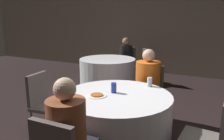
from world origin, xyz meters
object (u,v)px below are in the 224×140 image
object	(u,v)px
chair_near_east	(213,133)
soda_can_blue	(114,88)
chair_near_north	(150,87)
person_orange_shirt	(146,85)
soda_can_silver	(150,82)
table_near	(117,123)
chair_far_north	(127,60)
chair_near_west	(43,99)
person_black_shirt	(125,59)
pizza_plate_near	(97,95)
table_far	(108,74)
chair_far_northeast	(145,63)

from	to	relation	value
chair_near_east	soda_can_blue	world-z (taller)	chair_near_east
chair_near_north	person_orange_shirt	world-z (taller)	person_orange_shirt
soda_can_silver	table_near	bearing A→B (deg)	-115.66
chair_near_north	chair_far_north	xyz separation A→B (m)	(-1.32, 2.12, 0.00)
chair_near_east	person_orange_shirt	distance (m)	1.41
chair_near_west	chair_far_north	size ratio (longest dim) A/B	1.00
table_near	chair_near_east	world-z (taller)	chair_near_east
chair_near_north	person_black_shirt	world-z (taller)	person_black_shirt
table_near	pizza_plate_near	bearing A→B (deg)	-141.71
table_near	soda_can_blue	size ratio (longest dim) A/B	10.71
pizza_plate_near	person_orange_shirt	bearing A→B (deg)	77.19
chair_far_north	soda_can_silver	bearing A→B (deg)	121.18
table_far	person_black_shirt	world-z (taller)	person_black_shirt
chair_near_east	pizza_plate_near	distance (m)	1.27
chair_near_north	chair_far_north	size ratio (longest dim) A/B	1.00
chair_near_west	chair_far_northeast	distance (m)	3.15
person_orange_shirt	soda_can_blue	size ratio (longest dim) A/B	9.48
person_orange_shirt	soda_can_silver	distance (m)	0.49
chair_near_east	chair_far_north	size ratio (longest dim) A/B	1.00
soda_can_silver	chair_near_west	bearing A→B (deg)	-154.14
chair_near_north	person_black_shirt	xyz separation A→B (m)	(-1.33, 1.96, 0.05)
soda_can_blue	soda_can_silver	distance (m)	0.54
chair_near_west	soda_can_silver	distance (m)	1.46
pizza_plate_near	soda_can_blue	size ratio (longest dim) A/B	1.92
table_near	pizza_plate_near	xyz separation A→B (m)	(-0.19, -0.15, 0.37)
chair_far_northeast	soda_can_blue	size ratio (longest dim) A/B	7.22
pizza_plate_near	table_near	bearing A→B (deg)	38.29
chair_near_east	chair_near_west	xyz separation A→B (m)	(-2.12, -0.06, 0.00)
soda_can_silver	person_black_shirt	bearing A→B (deg)	120.85
chair_far_north	table_near	bearing A→B (deg)	113.58
person_black_shirt	soda_can_blue	world-z (taller)	person_black_shirt
table_near	table_far	xyz separation A→B (m)	(-1.30, 2.13, 0.00)
person_orange_shirt	soda_can_blue	world-z (taller)	person_orange_shirt
chair_near_west	person_orange_shirt	xyz separation A→B (m)	(1.11, 1.04, 0.07)
chair_far_northeast	person_black_shirt	xyz separation A→B (m)	(-0.57, 0.02, 0.05)
table_far	soda_can_blue	distance (m)	2.46
chair_near_east	soda_can_blue	bearing A→B (deg)	87.78
chair_far_north	person_black_shirt	xyz separation A→B (m)	(-0.01, -0.16, 0.05)
chair_far_north	soda_can_blue	distance (m)	3.36
chair_near_east	chair_near_west	size ratio (longest dim) A/B	1.00
table_near	soda_can_silver	world-z (taller)	soda_can_silver
chair_near_west	person_black_shirt	size ratio (longest dim) A/B	0.77
soda_can_blue	table_far	bearing A→B (deg)	120.63
soda_can_blue	person_orange_shirt	bearing A→B (deg)	82.22
table_far	pizza_plate_near	world-z (taller)	pizza_plate_near
pizza_plate_near	soda_can_silver	size ratio (longest dim) A/B	1.92
table_far	chair_far_northeast	world-z (taller)	chair_far_northeast
chair_near_west	soda_can_blue	xyz separation A→B (m)	(0.99, 0.18, 0.26)
chair_near_north	chair_near_west	size ratio (longest dim) A/B	1.00
person_orange_shirt	soda_can_blue	distance (m)	0.89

